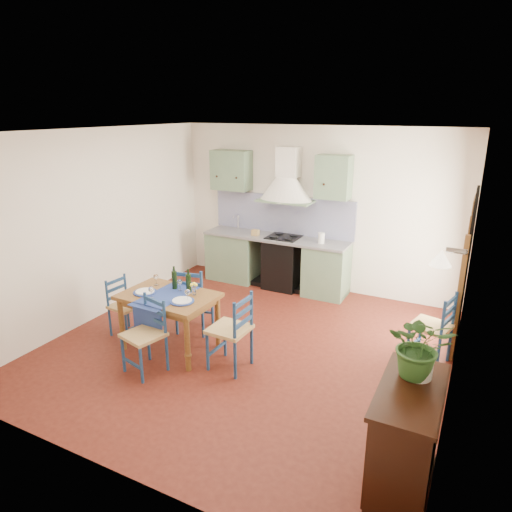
% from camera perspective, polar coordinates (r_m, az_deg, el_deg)
% --- Properties ---
extents(floor, '(5.00, 5.00, 0.00)m').
position_cam_1_polar(floor, '(6.26, -1.01, -11.22)').
color(floor, '#44150E').
rests_on(floor, ground).
extents(back_wall, '(5.00, 0.96, 2.80)m').
position_cam_1_polar(back_wall, '(7.99, 3.66, 3.41)').
color(back_wall, silver).
rests_on(back_wall, ground).
extents(right_wall, '(0.26, 5.00, 2.80)m').
position_cam_1_polar(right_wall, '(5.39, 24.63, -2.31)').
color(right_wall, silver).
rests_on(right_wall, ground).
extents(left_wall, '(0.04, 5.00, 2.80)m').
position_cam_1_polar(left_wall, '(7.19, -19.02, 3.68)').
color(left_wall, silver).
rests_on(left_wall, ground).
extents(ceiling, '(5.00, 5.00, 0.01)m').
position_cam_1_polar(ceiling, '(5.47, -1.17, 15.37)').
color(ceiling, white).
rests_on(ceiling, back_wall).
extents(dining_table, '(1.24, 0.93, 1.08)m').
position_cam_1_polar(dining_table, '(6.03, -10.87, -5.56)').
color(dining_table, brown).
rests_on(dining_table, ground).
extents(chair_near, '(0.53, 0.53, 0.92)m').
position_cam_1_polar(chair_near, '(5.68, -13.60, -9.53)').
color(chair_near, navy).
rests_on(chair_near, ground).
extents(chair_far, '(0.55, 0.55, 0.98)m').
position_cam_1_polar(chair_far, '(6.51, -7.86, -5.24)').
color(chair_far, navy).
rests_on(chair_far, ground).
extents(chair_left, '(0.42, 0.42, 0.82)m').
position_cam_1_polar(chair_left, '(6.66, -16.12, -6.00)').
color(chair_left, navy).
rests_on(chair_left, ground).
extents(chair_right, '(0.47, 0.47, 0.98)m').
position_cam_1_polar(chair_right, '(5.57, -3.03, -9.28)').
color(chair_right, navy).
rests_on(chair_right, ground).
extents(chair_spare, '(0.54, 0.54, 0.94)m').
position_cam_1_polar(chair_spare, '(6.08, 21.33, -8.32)').
color(chair_spare, navy).
rests_on(chair_spare, ground).
extents(sideboard, '(0.50, 1.05, 0.94)m').
position_cam_1_polar(sideboard, '(4.21, 18.22, -20.29)').
color(sideboard, black).
rests_on(sideboard, ground).
extents(potted_plant, '(0.58, 0.52, 0.57)m').
position_cam_1_polar(potted_plant, '(4.00, 19.85, -10.50)').
color(potted_plant, '#2B5823').
rests_on(potted_plant, sideboard).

